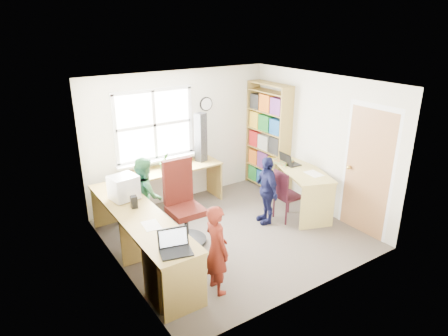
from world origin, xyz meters
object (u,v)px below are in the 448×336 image
laptop_right (289,162)px  wooden_chair (285,194)px  person_red (217,249)px  l_desk (165,240)px  right_desk (301,181)px  crt_monitor (124,188)px  potted_plant (164,161)px  laptop_left (175,246)px  person_green (145,195)px  swivel_chair (183,207)px  person_navy (267,190)px  bookshelf (268,140)px  cd_tower (201,137)px

laptop_right → wooden_chair: bearing=138.2°
laptop_right → person_red: size_ratio=0.30×
l_desk → right_desk: size_ratio=1.98×
crt_monitor → potted_plant: size_ratio=1.30×
laptop_right → laptop_left: bearing=118.4°
l_desk → right_desk: 2.80m
person_green → person_red: bearing=-166.8°
l_desk → person_red: bearing=-65.1°
wooden_chair → laptop_left: size_ratio=2.11×
swivel_chair → wooden_chair: (1.74, -0.36, -0.07)m
wooden_chair → person_navy: (-0.31, 0.12, 0.10)m
wooden_chair → crt_monitor: bearing=166.5°
person_navy → right_desk: bearing=102.9°
swivel_chair → person_green: swivel_chair is taller
person_red → person_navy: bearing=-54.8°
crt_monitor → potted_plant: crt_monitor is taller
swivel_chair → wooden_chair: swivel_chair is taller
laptop_left → person_red: bearing=11.5°
laptop_left → person_green: 1.91m
bookshelf → person_green: bookshelf is taller
crt_monitor → person_green: size_ratio=0.33×
cd_tower → person_green: cd_tower is taller
cd_tower → potted_plant: (-0.77, -0.06, -0.29)m
cd_tower → person_red: size_ratio=0.77×
l_desk → person_green: size_ratio=2.35×
wooden_chair → laptop_left: (-2.52, -0.93, 0.33)m
l_desk → wooden_chair: size_ratio=3.32×
wooden_chair → person_red: 2.20m
bookshelf → crt_monitor: (-3.14, -0.55, -0.07)m
swivel_chair → laptop_right: swivel_chair is taller
bookshelf → potted_plant: (-2.13, 0.21, -0.09)m
right_desk → laptop_left: laptop_left is taller
person_navy → swivel_chair: bearing=-85.2°
l_desk → right_desk: bearing=6.3°
l_desk → swivel_chair: 0.82m
person_navy → person_green: bearing=-100.0°
bookshelf → laptop_right: bookshelf is taller
laptop_right → person_navy: 0.84m
swivel_chair → laptop_left: bearing=-121.1°
laptop_right → cd_tower: cd_tower is taller
person_navy → laptop_left: bearing=-50.4°
laptop_left → person_green: (0.42, 1.86, -0.18)m
l_desk → crt_monitor: crt_monitor is taller
bookshelf → laptop_right: (-0.21, -0.84, -0.16)m
crt_monitor → person_red: size_ratio=0.35×
bookshelf → person_red: 3.45m
l_desk → person_red: (0.35, -0.75, 0.13)m
wooden_chair → potted_plant: potted_plant is taller
l_desk → person_red: person_red is taller
laptop_left → person_navy: bearing=39.9°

